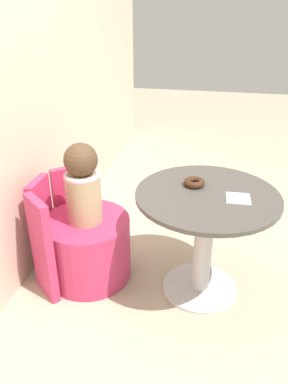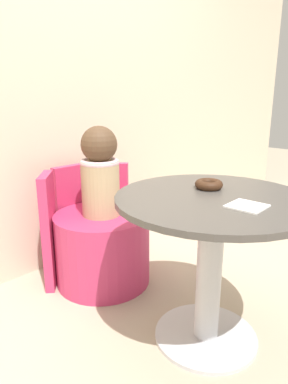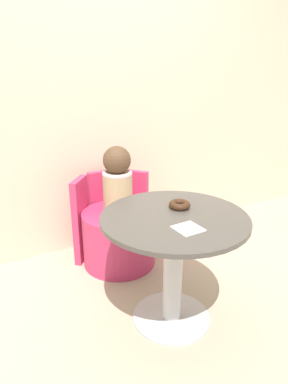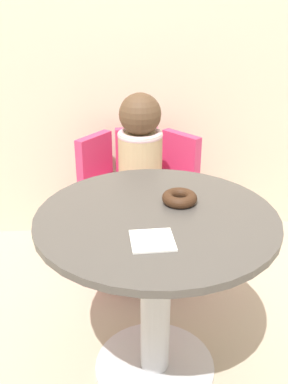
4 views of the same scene
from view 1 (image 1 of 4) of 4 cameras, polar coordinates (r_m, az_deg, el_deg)
ground_plane at (r=2.44m, az=7.72°, el=-15.11°), size 12.00×12.00×0.00m
round_table at (r=2.20m, az=9.29°, el=-4.75°), size 0.81×0.81×0.68m
tub_chair at (r=2.47m, az=-8.54°, el=-8.38°), size 0.55×0.55×0.42m
booth_backrest at (r=2.48m, az=-13.69°, el=-5.33°), size 0.65×0.24×0.66m
child_figure at (r=2.24m, az=-9.33°, el=1.21°), size 0.22×0.22×0.50m
donut at (r=2.18m, az=7.67°, el=1.45°), size 0.12×0.12×0.04m
paper_napkin at (r=2.08m, az=14.15°, el=-0.96°), size 0.13×0.13×0.01m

